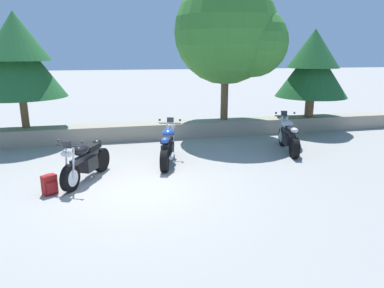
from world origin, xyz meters
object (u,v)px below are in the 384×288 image
Objects in this scene: rider_backpack at (49,184)px; leafy_tree_mid_left at (232,34)px; motorcycle_black_near_left at (86,161)px; pine_tree_far_left at (18,57)px; pine_tree_mid_right at (313,65)px; motorcycle_silver_far_right at (288,136)px; motorcycle_blue_centre at (168,146)px.

leafy_tree_mid_left is at bearing 39.70° from rider_backpack.
motorcycle_black_near_left is 5.40m from pine_tree_far_left.
pine_tree_mid_right is (9.08, 4.68, 2.34)m from rider_backpack.
motorcycle_silver_far_right is 7.10m from rider_backpack.
motorcycle_black_near_left is 0.37× the size of leafy_tree_mid_left.
rider_backpack is 8.28m from leafy_tree_mid_left.
motorcycle_silver_far_right is at bearing -130.60° from pine_tree_mid_right.
motorcycle_black_near_left is at bearing -62.49° from pine_tree_far_left.
rider_backpack is (-2.90, -1.66, -0.24)m from motorcycle_blue_centre.
motorcycle_silver_far_right is (3.90, 0.37, 0.00)m from motorcycle_blue_centre.
rider_backpack is 5.85m from pine_tree_far_left.
rider_backpack is (-0.74, -0.70, -0.24)m from motorcycle_black_near_left.
pine_tree_mid_right is (8.34, 3.98, 2.10)m from motorcycle_black_near_left.
rider_backpack is 0.14× the size of pine_tree_mid_right.
motorcycle_black_near_left is 0.94× the size of motorcycle_silver_far_right.
motorcycle_black_near_left and motorcycle_silver_far_right have the same top height.
leafy_tree_mid_left is at bearing 39.09° from motorcycle_black_near_left.
pine_tree_far_left reaches higher than motorcycle_black_near_left.
motorcycle_silver_far_right is 4.36m from leafy_tree_mid_left.
motorcycle_silver_far_right is 9.13m from pine_tree_far_left.
motorcycle_black_near_left and motorcycle_blue_centre have the same top height.
leafy_tree_mid_left reaches higher than motorcycle_blue_centre.
motorcycle_black_near_left is 0.95× the size of motorcycle_blue_centre.
motorcycle_black_near_left is at bearing -140.91° from leafy_tree_mid_left.
motorcycle_silver_far_right reaches higher than rider_backpack.
rider_backpack is at bearing -150.28° from motorcycle_blue_centre.
motorcycle_silver_far_right is 4.08m from pine_tree_mid_right.
leafy_tree_mid_left reaches higher than rider_backpack.
pine_tree_mid_right is at bearing 26.10° from motorcycle_blue_centre.
motorcycle_black_near_left is 1.05m from rider_backpack.
pine_tree_far_left is at bearing 160.36° from motorcycle_silver_far_right.
motorcycle_blue_centre is 4.31× the size of rider_backpack.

